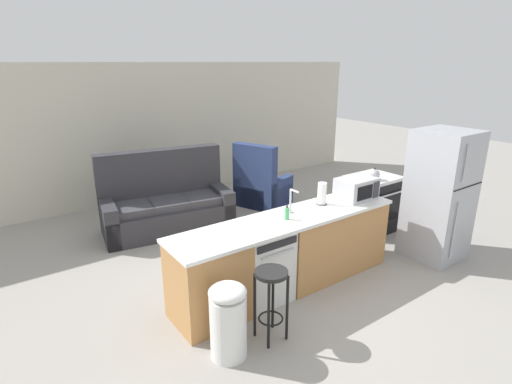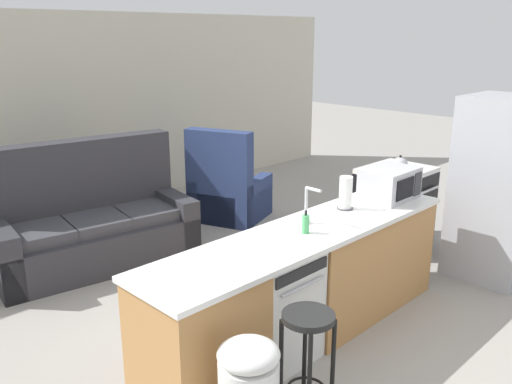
{
  "view_description": "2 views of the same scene",
  "coord_description": "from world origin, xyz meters",
  "px_view_note": "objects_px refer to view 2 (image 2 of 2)",
  "views": [
    {
      "loc": [
        -2.65,
        -3.26,
        2.61
      ],
      "look_at": [
        -0.04,
        0.38,
        1.14
      ],
      "focal_mm": 28.0,
      "sensor_mm": 36.0,
      "label": 1
    },
    {
      "loc": [
        -2.84,
        -2.44,
        2.34
      ],
      "look_at": [
        0.1,
        0.5,
        1.11
      ],
      "focal_mm": 38.0,
      "sensor_mm": 36.0,
      "label": 2
    }
  ],
  "objects_px": {
    "dishwasher": "(270,305)",
    "microwave": "(390,184)",
    "stove_range": "(394,207)",
    "paper_towel_roll": "(346,193)",
    "bar_stool": "(308,344)",
    "couch": "(91,226)",
    "armchair": "(227,194)",
    "soap_bottle": "(306,224)",
    "kettle": "(400,165)",
    "refrigerator": "(498,189)"
  },
  "relations": [
    {
      "from": "dishwasher",
      "to": "microwave",
      "type": "height_order",
      "value": "microwave"
    },
    {
      "from": "stove_range",
      "to": "paper_towel_roll",
      "type": "xyz_separation_m",
      "value": [
        -1.58,
        -0.44,
        0.59
      ]
    },
    {
      "from": "dishwasher",
      "to": "bar_stool",
      "type": "xyz_separation_m",
      "value": [
        -0.35,
        -0.64,
        0.11
      ]
    },
    {
      "from": "couch",
      "to": "armchair",
      "type": "distance_m",
      "value": 1.89
    },
    {
      "from": "stove_range",
      "to": "armchair",
      "type": "bearing_deg",
      "value": 110.96
    },
    {
      "from": "stove_range",
      "to": "couch",
      "type": "relative_size",
      "value": 0.43
    },
    {
      "from": "stove_range",
      "to": "couch",
      "type": "bearing_deg",
      "value": 142.89
    },
    {
      "from": "paper_towel_roll",
      "to": "armchair",
      "type": "xyz_separation_m",
      "value": [
        0.82,
        2.42,
        -0.69
      ]
    },
    {
      "from": "stove_range",
      "to": "microwave",
      "type": "distance_m",
      "value": 1.33
    },
    {
      "from": "paper_towel_roll",
      "to": "armchair",
      "type": "distance_m",
      "value": 2.64
    },
    {
      "from": "couch",
      "to": "paper_towel_roll",
      "type": "bearing_deg",
      "value": -66.41
    },
    {
      "from": "dishwasher",
      "to": "stove_range",
      "type": "relative_size",
      "value": 0.93
    },
    {
      "from": "stove_range",
      "to": "bar_stool",
      "type": "height_order",
      "value": "stove_range"
    },
    {
      "from": "paper_towel_roll",
      "to": "dishwasher",
      "type": "bearing_deg",
      "value": -174.18
    },
    {
      "from": "stove_range",
      "to": "microwave",
      "type": "height_order",
      "value": "microwave"
    },
    {
      "from": "soap_bottle",
      "to": "kettle",
      "type": "distance_m",
      "value": 2.14
    },
    {
      "from": "stove_range",
      "to": "refrigerator",
      "type": "bearing_deg",
      "value": -90.01
    },
    {
      "from": "microwave",
      "to": "armchair",
      "type": "xyz_separation_m",
      "value": [
        0.31,
        2.52,
        -0.69
      ]
    },
    {
      "from": "microwave",
      "to": "soap_bottle",
      "type": "relative_size",
      "value": 2.84
    },
    {
      "from": "kettle",
      "to": "stove_range",
      "type": "bearing_deg",
      "value": 37.16
    },
    {
      "from": "soap_bottle",
      "to": "couch",
      "type": "bearing_deg",
      "value": 98.57
    },
    {
      "from": "refrigerator",
      "to": "kettle",
      "type": "bearing_deg",
      "value": 99.66
    },
    {
      "from": "soap_bottle",
      "to": "kettle",
      "type": "bearing_deg",
      "value": 12.22
    },
    {
      "from": "dishwasher",
      "to": "refrigerator",
      "type": "distance_m",
      "value": 2.7
    },
    {
      "from": "soap_bottle",
      "to": "kettle",
      "type": "xyz_separation_m",
      "value": [
        2.09,
        0.45,
        0.01
      ]
    },
    {
      "from": "stove_range",
      "to": "refrigerator",
      "type": "relative_size",
      "value": 0.51
    },
    {
      "from": "microwave",
      "to": "bar_stool",
      "type": "xyz_separation_m",
      "value": [
        -1.89,
        -0.64,
        -0.5
      ]
    },
    {
      "from": "kettle",
      "to": "bar_stool",
      "type": "height_order",
      "value": "kettle"
    },
    {
      "from": "soap_bottle",
      "to": "armchair",
      "type": "bearing_deg",
      "value": 59.5
    },
    {
      "from": "couch",
      "to": "dishwasher",
      "type": "bearing_deg",
      "value": -88.96
    },
    {
      "from": "dishwasher",
      "to": "armchair",
      "type": "bearing_deg",
      "value": 53.8
    },
    {
      "from": "dishwasher",
      "to": "paper_towel_roll",
      "type": "height_order",
      "value": "paper_towel_roll"
    },
    {
      "from": "refrigerator",
      "to": "bar_stool",
      "type": "relative_size",
      "value": 2.4
    },
    {
      "from": "stove_range",
      "to": "soap_bottle",
      "type": "relative_size",
      "value": 5.11
    },
    {
      "from": "dishwasher",
      "to": "bar_stool",
      "type": "bearing_deg",
      "value": -118.59
    },
    {
      "from": "refrigerator",
      "to": "soap_bottle",
      "type": "distance_m",
      "value": 2.32
    },
    {
      "from": "stove_range",
      "to": "microwave",
      "type": "relative_size",
      "value": 1.8
    },
    {
      "from": "bar_stool",
      "to": "couch",
      "type": "bearing_deg",
      "value": 84.6
    },
    {
      "from": "bar_stool",
      "to": "armchair",
      "type": "height_order",
      "value": "armchair"
    },
    {
      "from": "microwave",
      "to": "bar_stool",
      "type": "height_order",
      "value": "microwave"
    },
    {
      "from": "kettle",
      "to": "couch",
      "type": "height_order",
      "value": "couch"
    },
    {
      "from": "refrigerator",
      "to": "paper_towel_roll",
      "type": "height_order",
      "value": "refrigerator"
    },
    {
      "from": "dishwasher",
      "to": "soap_bottle",
      "type": "xyz_separation_m",
      "value": [
        0.34,
        -0.03,
        0.55
      ]
    },
    {
      "from": "stove_range",
      "to": "soap_bottle",
      "type": "height_order",
      "value": "soap_bottle"
    },
    {
      "from": "stove_range",
      "to": "refrigerator",
      "type": "height_order",
      "value": "refrigerator"
    },
    {
      "from": "couch",
      "to": "microwave",
      "type": "bearing_deg",
      "value": -58.18
    },
    {
      "from": "microwave",
      "to": "armchair",
      "type": "relative_size",
      "value": 0.42
    },
    {
      "from": "armchair",
      "to": "refrigerator",
      "type": "bearing_deg",
      "value": -76.18
    },
    {
      "from": "microwave",
      "to": "soap_bottle",
      "type": "height_order",
      "value": "microwave"
    },
    {
      "from": "bar_stool",
      "to": "paper_towel_roll",
      "type": "bearing_deg",
      "value": 28.47
    }
  ]
}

